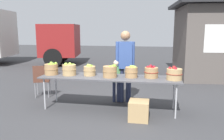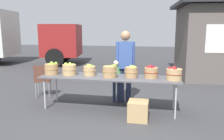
# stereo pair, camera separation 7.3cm
# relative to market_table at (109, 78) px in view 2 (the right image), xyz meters

# --- Properties ---
(ground_plane) EXTENTS (40.00, 40.00, 0.00)m
(ground_plane) POSITION_rel_market_table_xyz_m (0.00, 0.00, -0.72)
(ground_plane) COLOR #38383A
(market_table) EXTENTS (3.10, 0.76, 0.75)m
(market_table) POSITION_rel_market_table_xyz_m (0.00, 0.00, 0.00)
(market_table) COLOR #4C4C51
(market_table) RESTS_ON ground
(apple_basket_green_0) EXTENTS (0.32, 0.32, 0.30)m
(apple_basket_green_0) POSITION_rel_market_table_xyz_m (-1.38, -0.01, 0.17)
(apple_basket_green_0) COLOR #A87F51
(apple_basket_green_0) RESTS_ON market_table
(apple_basket_green_1) EXTENTS (0.33, 0.33, 0.30)m
(apple_basket_green_1) POSITION_rel_market_table_xyz_m (-0.94, -0.00, 0.17)
(apple_basket_green_1) COLOR tan
(apple_basket_green_1) RESTS_ON market_table
(apple_basket_green_2) EXTENTS (0.29, 0.29, 0.27)m
(apple_basket_green_2) POSITION_rel_market_table_xyz_m (-0.47, 0.05, 0.16)
(apple_basket_green_2) COLOR tan
(apple_basket_green_2) RESTS_ON market_table
(apple_basket_green_3) EXTENTS (0.32, 0.32, 0.29)m
(apple_basket_green_3) POSITION_rel_market_table_xyz_m (0.02, -0.04, 0.16)
(apple_basket_green_3) COLOR #A87F51
(apple_basket_green_3) RESTS_ON market_table
(apple_basket_green_4) EXTENTS (0.29, 0.29, 0.27)m
(apple_basket_green_4) POSITION_rel_market_table_xyz_m (0.49, 0.03, 0.16)
(apple_basket_green_4) COLOR #A87F51
(apple_basket_green_4) RESTS_ON market_table
(apple_basket_red_0) EXTENTS (0.31, 0.31, 0.29)m
(apple_basket_red_0) POSITION_rel_market_table_xyz_m (0.91, 0.07, 0.16)
(apple_basket_red_0) COLOR #A87F51
(apple_basket_red_0) RESTS_ON market_table
(apple_basket_red_1) EXTENTS (0.34, 0.34, 0.29)m
(apple_basket_red_1) POSITION_rel_market_table_xyz_m (1.39, -0.04, 0.16)
(apple_basket_red_1) COLOR tan
(apple_basket_red_1) RESTS_ON market_table
(vendor_adult) EXTENTS (0.46, 0.30, 1.76)m
(vendor_adult) POSITION_rel_market_table_xyz_m (0.27, 0.59, 0.32)
(vendor_adult) COLOR #262D4C
(vendor_adult) RESTS_ON ground
(child_customer) EXTENTS (0.27, 0.17, 1.05)m
(child_customer) POSITION_rel_market_table_xyz_m (0.06, 0.54, -0.10)
(child_customer) COLOR #262D4C
(child_customer) RESTS_ON ground
(food_kiosk) EXTENTS (3.77, 3.23, 2.74)m
(food_kiosk) POSITION_rel_market_table_xyz_m (3.32, 4.22, 0.67)
(food_kiosk) COLOR #59514C
(food_kiosk) RESTS_ON ground
(folding_chair) EXTENTS (0.51, 0.51, 0.86)m
(folding_chair) POSITION_rel_market_table_xyz_m (-1.96, 0.60, -0.21)
(folding_chair) COLOR brown
(folding_chair) RESTS_ON ground
(produce_crate) EXTENTS (0.39, 0.39, 0.39)m
(produce_crate) POSITION_rel_market_table_xyz_m (0.70, -0.51, -0.52)
(produce_crate) COLOR tan
(produce_crate) RESTS_ON ground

